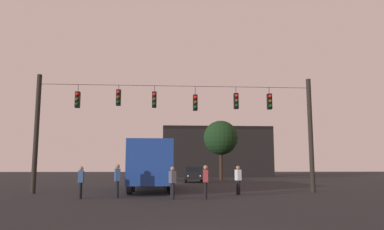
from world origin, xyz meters
name	(u,v)px	position (x,y,z in m)	size (l,w,h in m)	color
ground_plane	(173,185)	(0.00, 24.50, 0.00)	(168.00, 168.00, 0.00)	black
overhead_signal_span	(177,121)	(-0.03, 14.50, 4.20)	(16.60, 0.44, 6.91)	black
city_bus	(152,161)	(-1.57, 17.63, 1.87)	(2.68, 11.03, 3.00)	navy
car_near_right	(194,174)	(2.15, 29.53, 0.80)	(2.08, 4.43, 1.52)	black
car_far_left	(159,173)	(-1.37, 34.23, 0.80)	(2.21, 4.46, 1.52)	#99999E
pedestrian_crossing_left	(81,180)	(-4.70, 10.84, 0.85)	(0.26, 0.38, 1.53)	black
pedestrian_crossing_center	(172,181)	(-0.33, 10.23, 0.84)	(0.36, 0.42, 1.51)	black
pedestrian_crossing_right	(238,178)	(3.30, 12.81, 0.87)	(0.33, 0.41, 1.56)	black
pedestrian_near_bus	(117,179)	(-3.02, 11.13, 0.92)	(0.33, 0.41, 1.63)	black
pedestrian_trailing	(206,180)	(1.24, 10.23, 0.88)	(0.29, 0.39, 1.58)	black
corner_building	(215,152)	(7.39, 52.55, 3.87)	(17.00, 8.29, 7.74)	black
tree_left_silhouette	(221,138)	(5.69, 35.15, 4.83)	(3.98, 3.98, 6.85)	#2D2116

